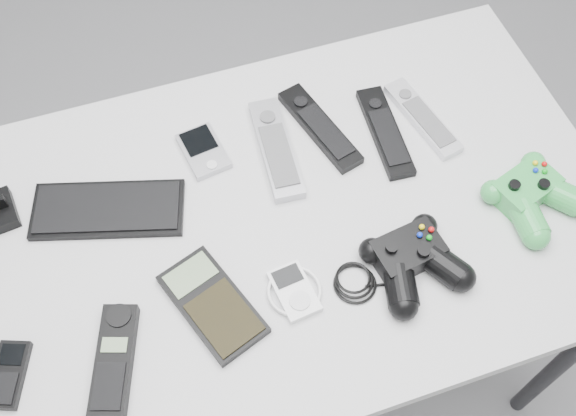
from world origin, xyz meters
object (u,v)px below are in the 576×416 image
object	(u,v)px
pda_keyboard	(108,209)
remote_black_a	(320,127)
mp3_player	(294,291)
controller_green	(533,193)
controller_black	(413,259)
mobile_phone	(8,375)
remote_silver_a	(276,148)
cordless_handset	(114,360)
calculator	(212,304)
remote_silver_b	(423,118)
desk	(295,232)
pda	(203,151)
remote_black_b	(385,131)

from	to	relation	value
pda_keyboard	remote_black_a	bearing A→B (deg)	23.36
mp3_player	controller_green	world-z (taller)	controller_green
mp3_player	controller_black	bearing A→B (deg)	-10.64
mobile_phone	controller_black	distance (m)	0.66
remote_silver_a	remote_black_a	world-z (taller)	remote_silver_a
pda_keyboard	mp3_player	size ratio (longest dim) A/B	2.75
controller_green	remote_silver_a	bearing A→B (deg)	130.03
remote_silver_a	cordless_handset	bearing A→B (deg)	-135.52
controller_green	calculator	bearing A→B (deg)	163.49
mp3_player	remote_silver_b	bearing A→B (deg)	30.65
desk	pda_keyboard	distance (m)	0.34
pda_keyboard	remote_black_a	size ratio (longest dim) A/B	1.23
remote_silver_a	controller_black	size ratio (longest dim) A/B	0.83
desk	pda	size ratio (longest dim) A/B	10.48
remote_silver_b	mobile_phone	size ratio (longest dim) A/B	1.88
calculator	mobile_phone	bearing A→B (deg)	162.49
mobile_phone	calculator	size ratio (longest dim) A/B	0.55
desk	remote_black_a	xyz separation A→B (m)	(0.10, 0.16, 0.08)
calculator	mp3_player	bearing A→B (deg)	-28.58
pda	mp3_player	distance (m)	0.33
remote_black_b	controller_green	distance (m)	0.29
remote_black_a	cordless_handset	distance (m)	0.56
mobile_phone	controller_black	size ratio (longest dim) A/B	0.39
cordless_handset	controller_black	distance (m)	0.50
mobile_phone	calculator	xyz separation A→B (m)	(0.33, 0.01, 0.00)
remote_black_b	mobile_phone	distance (m)	0.77
mp3_player	controller_black	world-z (taller)	controller_black
remote_black_a	remote_silver_b	world-z (taller)	remote_black_a
cordless_handset	controller_black	xyz separation A→B (m)	(0.50, 0.01, 0.01)
remote_silver_b	controller_black	xyz separation A→B (m)	(-0.15, -0.28, 0.02)
mobile_phone	calculator	world-z (taller)	calculator
cordless_handset	controller_black	bearing A→B (deg)	19.64
mobile_phone	pda_keyboard	bearing A→B (deg)	71.58
remote_silver_b	mp3_player	size ratio (longest dim) A/B	2.05
desk	pda_keyboard	size ratio (longest dim) A/B	4.29
controller_black	remote_silver_a	bearing A→B (deg)	107.50
remote_black_a	controller_green	bearing A→B (deg)	-56.72
mp3_player	controller_black	xyz separation A→B (m)	(0.20, -0.02, 0.02)
remote_black_a	controller_black	xyz separation A→B (m)	(0.05, -0.32, 0.02)
mobile_phone	remote_black_a	bearing A→B (deg)	46.48
pda	calculator	bearing A→B (deg)	-110.66
controller_green	desk	bearing A→B (deg)	147.11
pda_keyboard	mp3_player	xyz separation A→B (m)	(0.26, -0.25, 0.00)
remote_black_a	mp3_player	xyz separation A→B (m)	(-0.15, -0.30, -0.00)
calculator	mp3_player	xyz separation A→B (m)	(0.13, -0.02, -0.00)
pda_keyboard	mobile_phone	xyz separation A→B (m)	(-0.20, -0.25, 0.00)
mp3_player	mobile_phone	bearing A→B (deg)	172.71
controller_green	remote_black_b	bearing A→B (deg)	112.34
pda	controller_green	world-z (taller)	controller_green
remote_silver_a	calculator	size ratio (longest dim) A/B	1.18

